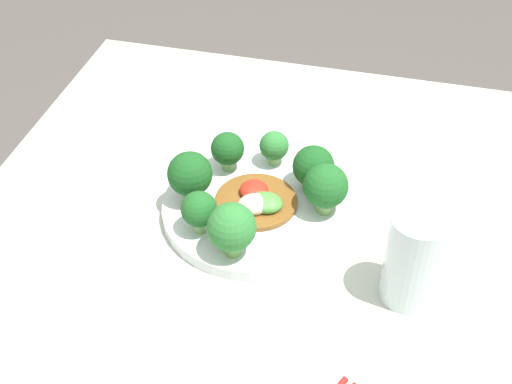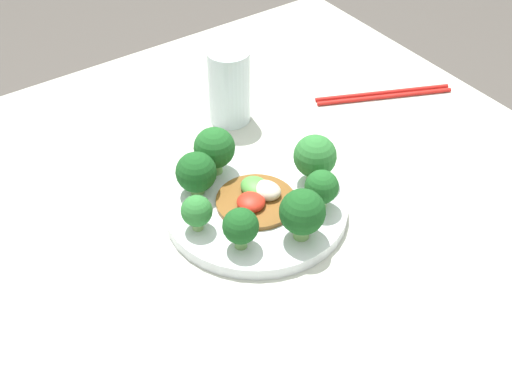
{
  "view_description": "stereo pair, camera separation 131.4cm",
  "coord_description": "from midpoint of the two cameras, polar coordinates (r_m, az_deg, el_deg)",
  "views": [
    {
      "loc": [
        -0.12,
        0.63,
        1.36
      ],
      "look_at": [
        0.05,
        -0.05,
        0.76
      ],
      "focal_mm": 50.0,
      "sensor_mm": 36.0,
      "label": 1
    },
    {
      "loc": [
        0.63,
        -0.45,
        1.38
      ],
      "look_at": [
        0.05,
        -0.05,
        0.76
      ],
      "focal_mm": 50.0,
      "sensor_mm": 36.0,
      "label": 2
    }
  ],
  "objects": [
    {
      "name": "table",
      "position": [
        1.04,
        -15.52,
        -39.02
      ],
      "size": [
        0.85,
        0.86,
        0.73
      ],
      "color": "#B7BCAD",
      "rests_on": "ground_plane"
    },
    {
      "name": "plate",
      "position": [
        0.68,
        -25.0,
        -37.95
      ],
      "size": [
        0.25,
        0.25,
        0.02
      ],
      "color": "silver",
      "rests_on": "table"
    },
    {
      "name": "broccoli_south",
      "position": [
        0.67,
        -35.29,
        -38.94
      ],
      "size": [
        0.04,
        0.04,
        0.05
      ],
      "color": "#89B76B",
      "rests_on": "plate"
    },
    {
      "name": "broccoli_southwest",
      "position": [
        0.68,
        -32.75,
        -33.26
      ],
      "size": [
        0.06,
        0.06,
        0.06
      ],
      "color": "#7AAD5B",
      "rests_on": "plate"
    },
    {
      "name": "broccoli_west",
      "position": [
        0.67,
        -29.31,
        -30.21
      ],
      "size": [
        0.06,
        0.06,
        0.07
      ],
      "color": "#7AAD5B",
      "rests_on": "plate"
    },
    {
      "name": "broccoli_southeast",
      "position": [
        0.64,
        -31.64,
        -43.19
      ],
      "size": [
        0.05,
        0.05,
        0.06
      ],
      "color": "#70A356",
      "rests_on": "plate"
    },
    {
      "name": "broccoli_north",
      "position": [
        0.62,
        -16.73,
        -34.35
      ],
      "size": [
        0.06,
        0.06,
        0.07
      ],
      "color": "#70A356",
      "rests_on": "plate"
    },
    {
      "name": "broccoli_east",
      "position": [
        0.61,
        -22.65,
        -43.8
      ],
      "size": [
        0.06,
        0.06,
        0.07
      ],
      "color": "#7AAD5B",
      "rests_on": "plate"
    },
    {
      "name": "broccoli_northeast",
      "position": [
        0.62,
        -17.41,
        -39.56
      ],
      "size": [
        0.05,
        0.05,
        0.06
      ],
      "color": "#89B76B",
      "rests_on": "plate"
    },
    {
      "name": "stirfry_center",
      "position": [
        0.67,
        -25.25,
        -37.33
      ],
      "size": [
        0.11,
        0.11,
        0.02
      ],
      "color": "brown",
      "rests_on": "plate"
    },
    {
      "name": "drinking_glass",
      "position": [
        0.72,
        -23.39,
        -19.19
      ],
      "size": [
        0.07,
        0.07,
        0.12
      ],
      "color": "silver",
      "rests_on": "table"
    },
    {
      "name": "chopsticks",
      "position": [
        0.75,
        -1.34,
        -18.59
      ],
      "size": [
        0.11,
        0.22,
        0.01
      ],
      "color": "red",
      "rests_on": "table"
    }
  ]
}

